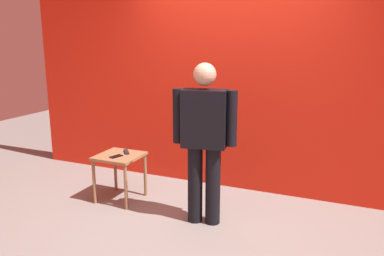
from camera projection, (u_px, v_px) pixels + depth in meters
The scene contains 6 objects.
ground_plane at pixel (187, 234), 3.69m from camera, with size 12.00×12.00×0.00m, color gray.
back_wall_red at pixel (234, 77), 4.62m from camera, with size 5.72×0.12×2.76m, color red.
standing_person at pixel (204, 136), 3.75m from camera, with size 0.64×0.28×1.61m.
side_table at pixel (120, 162), 4.40m from camera, with size 0.48×0.48×0.54m.
cell_phone at pixel (116, 156), 4.30m from camera, with size 0.07×0.14×0.01m, color black.
tv_remote at pixel (126, 152), 4.46m from camera, with size 0.04×0.17×0.02m, color black.
Camera 1 is at (1.38, -3.08, 1.82)m, focal length 36.18 mm.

